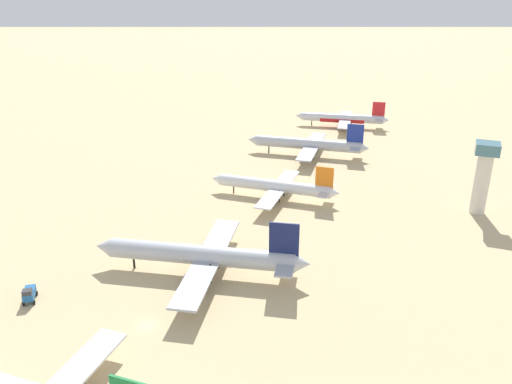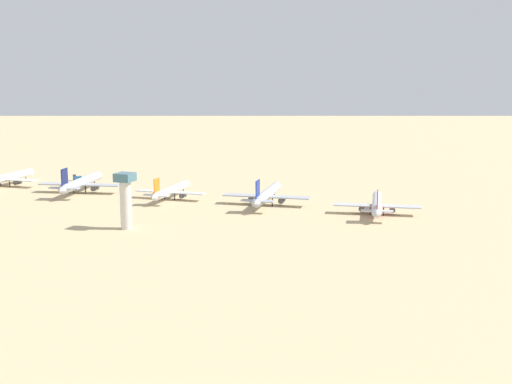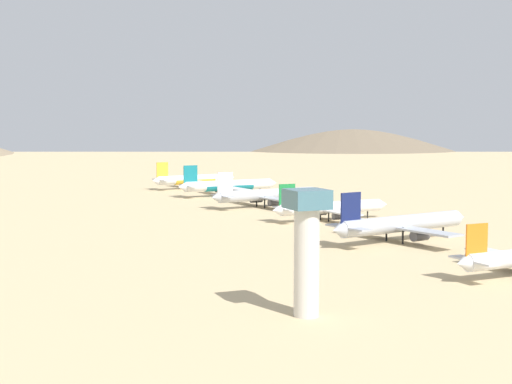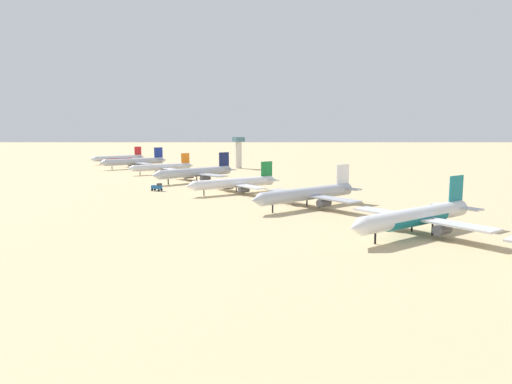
{
  "view_description": "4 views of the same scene",
  "coord_description": "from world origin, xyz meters",
  "px_view_note": "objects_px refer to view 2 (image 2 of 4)",
  "views": [
    {
      "loc": [
        -56.22,
        76.9,
        68.59
      ],
      "look_at": [
        1.83,
        -69.9,
        5.3
      ],
      "focal_mm": 35.48,
      "sensor_mm": 36.0,
      "label": 1
    },
    {
      "loc": [
        -302.62,
        -235.35,
        65.15
      ],
      "look_at": [
        -0.86,
        -125.95,
        6.46
      ],
      "focal_mm": 45.92,
      "sensor_mm": 36.0,
      "label": 2
    },
    {
      "loc": [
        -127.81,
        -212.85,
        35.73
      ],
      "look_at": [
        -2.16,
        93.34,
        5.56
      ],
      "focal_mm": 51.21,
      "sensor_mm": 36.0,
      "label": 3
    },
    {
      "loc": [
        110.05,
        226.15,
        31.18
      ],
      "look_at": [
        4.12,
        52.15,
        3.39
      ],
      "focal_mm": 33.29,
      "sensor_mm": 36.0,
      "label": 4
    }
  ],
  "objects_px": {
    "parked_jet_2": "(171,190)",
    "parked_jet_4": "(7,178)",
    "parked_jet_0": "(377,204)",
    "parked_jet_1": "(267,194)",
    "service_truck": "(77,177)",
    "parked_jet_3": "(81,183)",
    "control_tower": "(126,197)"
  },
  "relations": [
    {
      "from": "parked_jet_0",
      "to": "parked_jet_1",
      "type": "relative_size",
      "value": 0.91
    },
    {
      "from": "parked_jet_3",
      "to": "control_tower",
      "type": "height_order",
      "value": "control_tower"
    },
    {
      "from": "parked_jet_4",
      "to": "parked_jet_0",
      "type": "bearing_deg",
      "value": -90.99
    },
    {
      "from": "parked_jet_0",
      "to": "parked_jet_1",
      "type": "xyz_separation_m",
      "value": [
        2.84,
        55.44,
        0.5
      ]
    },
    {
      "from": "service_truck",
      "to": "parked_jet_3",
      "type": "bearing_deg",
      "value": -141.69
    },
    {
      "from": "parked_jet_0",
      "to": "service_truck",
      "type": "xyz_separation_m",
      "value": [
        32.89,
        188.66,
        -2.68
      ]
    },
    {
      "from": "parked_jet_0",
      "to": "parked_jet_1",
      "type": "height_order",
      "value": "parked_jet_1"
    },
    {
      "from": "parked_jet_2",
      "to": "parked_jet_4",
      "type": "xyz_separation_m",
      "value": [
        3.68,
        108.51,
        0.31
      ]
    },
    {
      "from": "parked_jet_3",
      "to": "service_truck",
      "type": "distance_m",
      "value": 41.99
    },
    {
      "from": "parked_jet_2",
      "to": "control_tower",
      "type": "distance_m",
      "value": 67.94
    },
    {
      "from": "parked_jet_3",
      "to": "service_truck",
      "type": "height_order",
      "value": "parked_jet_3"
    },
    {
      "from": "parked_jet_3",
      "to": "service_truck",
      "type": "xyz_separation_m",
      "value": [
        32.83,
        25.94,
        -3.43
      ]
    },
    {
      "from": "parked_jet_2",
      "to": "parked_jet_4",
      "type": "bearing_deg",
      "value": 88.06
    },
    {
      "from": "parked_jet_3",
      "to": "parked_jet_4",
      "type": "height_order",
      "value": "parked_jet_3"
    },
    {
      "from": "service_truck",
      "to": "control_tower",
      "type": "relative_size",
      "value": 0.24
    },
    {
      "from": "parked_jet_4",
      "to": "service_truck",
      "type": "height_order",
      "value": "parked_jet_4"
    },
    {
      "from": "parked_jet_1",
      "to": "parked_jet_4",
      "type": "distance_m",
      "value": 160.45
    },
    {
      "from": "parked_jet_0",
      "to": "parked_jet_4",
      "type": "relative_size",
      "value": 0.99
    },
    {
      "from": "parked_jet_3",
      "to": "parked_jet_4",
      "type": "xyz_separation_m",
      "value": [
        3.69,
        53.16,
        -0.63
      ]
    },
    {
      "from": "parked_jet_1",
      "to": "control_tower",
      "type": "bearing_deg",
      "value": 150.41
    },
    {
      "from": "parked_jet_4",
      "to": "service_truck",
      "type": "distance_m",
      "value": 39.98
    },
    {
      "from": "parked_jet_3",
      "to": "parked_jet_4",
      "type": "distance_m",
      "value": 53.29
    },
    {
      "from": "parked_jet_0",
      "to": "control_tower",
      "type": "height_order",
      "value": "control_tower"
    },
    {
      "from": "parked_jet_1",
      "to": "service_truck",
      "type": "xyz_separation_m",
      "value": [
        30.04,
        133.23,
        -3.18
      ]
    },
    {
      "from": "parked_jet_2",
      "to": "parked_jet_3",
      "type": "relative_size",
      "value": 0.83
    },
    {
      "from": "service_truck",
      "to": "control_tower",
      "type": "bearing_deg",
      "value": -136.43
    },
    {
      "from": "parked_jet_3",
      "to": "control_tower",
      "type": "distance_m",
      "value": 95.3
    },
    {
      "from": "parked_jet_0",
      "to": "control_tower",
      "type": "distance_m",
      "value": 115.67
    },
    {
      "from": "parked_jet_2",
      "to": "parked_jet_3",
      "type": "bearing_deg",
      "value": 90.01
    },
    {
      "from": "parked_jet_3",
      "to": "parked_jet_2",
      "type": "bearing_deg",
      "value": -89.99
    },
    {
      "from": "parked_jet_0",
      "to": "control_tower",
      "type": "relative_size",
      "value": 2.06
    },
    {
      "from": "parked_jet_3",
      "to": "parked_jet_4",
      "type": "relative_size",
      "value": 1.12
    }
  ]
}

